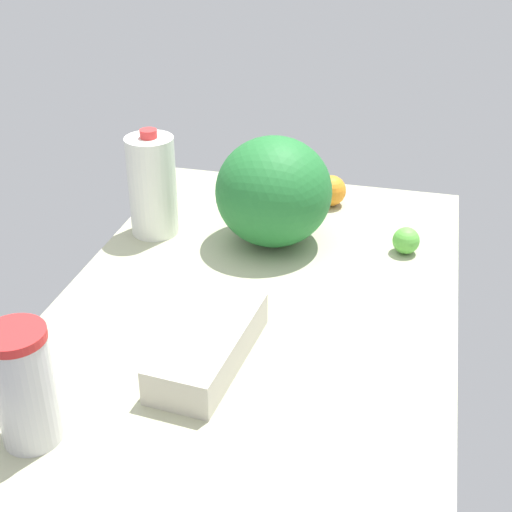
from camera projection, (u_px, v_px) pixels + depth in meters
countertop at (256, 307)px, 138.57cm from camera, size 120.00×76.00×3.00cm
egg_carton at (209, 345)px, 120.01cm from camera, size 28.98×14.10×6.40cm
milk_jug at (152, 186)px, 157.72cm from camera, size 10.69×10.69×24.35cm
watermelon at (274, 192)px, 153.54cm from camera, size 25.24×25.24×23.93cm
tumbler_cup at (24, 386)px, 100.95cm from camera, size 8.96×8.96×19.12cm
orange_loose at (331, 191)px, 173.96cm from camera, size 7.53×7.53×7.53cm
lime_near_front at (406, 241)px, 153.21cm from camera, size 5.85×5.85×5.85cm
lime_by_jug at (265, 185)px, 178.29cm from camera, size 6.23×6.23×6.23cm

